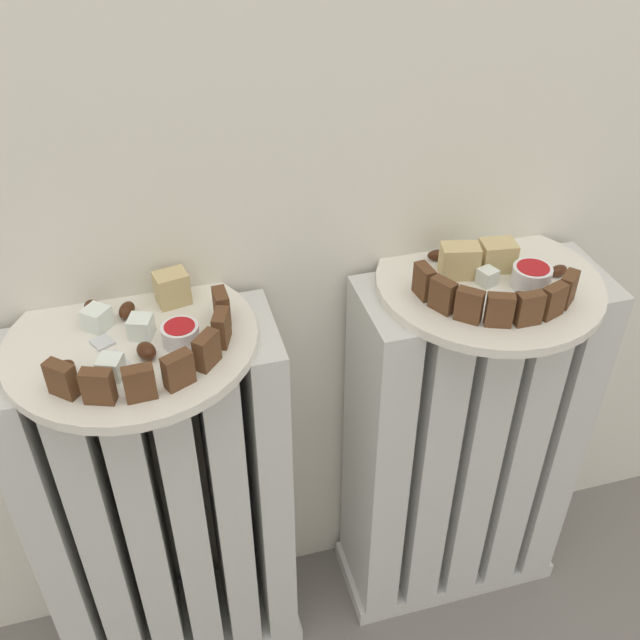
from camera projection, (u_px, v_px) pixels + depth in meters
name	position (u px, v px, depth m)	size (l,w,h in m)	color
radiator_left	(166.00, 513.00, 0.98)	(0.34, 0.14, 0.58)	silver
radiator_right	(460.00, 450.00, 1.07)	(0.34, 0.14, 0.58)	silver
plate_left	(132.00, 341.00, 0.80)	(0.28, 0.28, 0.01)	silver
plate_right	(489.00, 283.00, 0.89)	(0.28, 0.28, 0.01)	silver
dark_cake_slice_left_0	(62.00, 379.00, 0.71)	(0.03, 0.01, 0.04)	#56351E
dark_cake_slice_left_1	(98.00, 387.00, 0.70)	(0.03, 0.01, 0.04)	#56351E
dark_cake_slice_left_2	(140.00, 383.00, 0.71)	(0.03, 0.01, 0.04)	#56351E
dark_cake_slice_left_3	(178.00, 370.00, 0.72)	(0.03, 0.01, 0.04)	#56351E
dark_cake_slice_left_4	(207.00, 350.00, 0.75)	(0.03, 0.01, 0.04)	#56351E
dark_cake_slice_left_5	(222.00, 328.00, 0.78)	(0.03, 0.01, 0.04)	#56351E
dark_cake_slice_left_6	(221.00, 306.00, 0.81)	(0.03, 0.01, 0.04)	#56351E
marble_cake_slice_left_0	(172.00, 288.00, 0.84)	(0.04, 0.03, 0.04)	tan
turkish_delight_left_0	(111.00, 367.00, 0.74)	(0.02, 0.02, 0.02)	white
turkish_delight_left_1	(141.00, 327.00, 0.79)	(0.02, 0.02, 0.02)	white
turkish_delight_left_2	(97.00, 318.00, 0.80)	(0.03, 0.03, 0.03)	white
medjool_date_left_0	(63.00, 368.00, 0.74)	(0.03, 0.01, 0.01)	#3D1E0F
medjool_date_left_1	(127.00, 310.00, 0.82)	(0.03, 0.02, 0.02)	#3D1E0F
medjool_date_left_2	(94.00, 308.00, 0.83)	(0.03, 0.02, 0.02)	#3D1E0F
medjool_date_left_3	(146.00, 351.00, 0.76)	(0.03, 0.02, 0.02)	#3D1E0F
jam_bowl_left	(180.00, 333.00, 0.78)	(0.04, 0.04, 0.02)	white
dark_cake_slice_right_0	(424.00, 281.00, 0.85)	(0.03, 0.01, 0.04)	#56351E
dark_cake_slice_right_1	(443.00, 295.00, 0.83)	(0.03, 0.01, 0.04)	#56351E
dark_cake_slice_right_2	(469.00, 305.00, 0.81)	(0.03, 0.01, 0.04)	#56351E
dark_cake_slice_right_3	(500.00, 310.00, 0.80)	(0.03, 0.01, 0.04)	#56351E
dark_cake_slice_right_4	(529.00, 309.00, 0.81)	(0.03, 0.01, 0.04)	#56351E
dark_cake_slice_right_5	(553.00, 301.00, 0.82)	(0.03, 0.01, 0.04)	#56351E
dark_cake_slice_right_6	(568.00, 289.00, 0.84)	(0.03, 0.01, 0.04)	#56351E
marble_cake_slice_right_0	(459.00, 261.00, 0.88)	(0.05, 0.03, 0.04)	tan
marble_cake_slice_right_1	(497.00, 255.00, 0.90)	(0.04, 0.03, 0.04)	tan
turkish_delight_right_0	(481.00, 250.00, 0.93)	(0.02, 0.02, 0.02)	white
turkish_delight_right_1	(487.00, 277.00, 0.88)	(0.02, 0.02, 0.02)	white
medjool_date_right_0	(520.00, 299.00, 0.84)	(0.03, 0.02, 0.01)	#3D1E0F
medjool_date_right_1	(438.00, 255.00, 0.92)	(0.03, 0.01, 0.01)	#3D1E0F
medjool_date_right_2	(559.00, 271.00, 0.89)	(0.02, 0.02, 0.01)	#3D1E0F
jam_bowl_right	(532.00, 275.00, 0.87)	(0.05, 0.05, 0.03)	white
fork	(116.00, 355.00, 0.77)	(0.06, 0.09, 0.00)	silver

